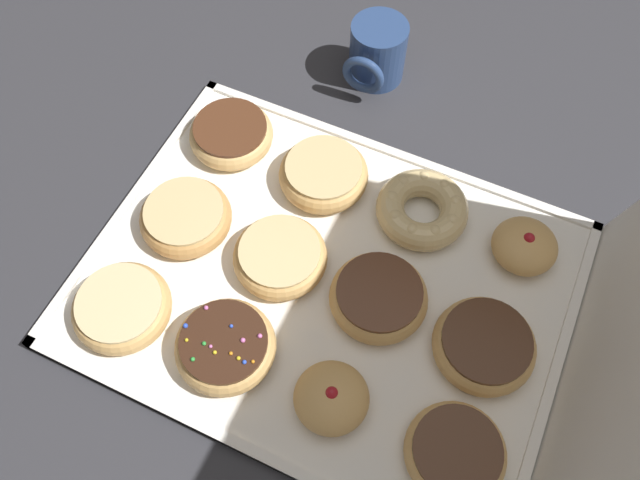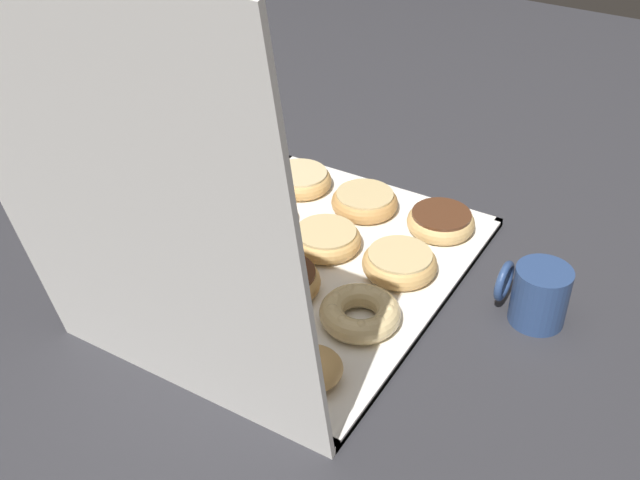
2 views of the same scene
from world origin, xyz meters
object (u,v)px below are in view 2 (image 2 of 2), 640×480
Objects in this scene: glazed_ring_donut_2 at (300,180)px; chocolate_frosted_donut_7 at (281,280)px; jelly_filled_donut_9 at (313,368)px; sprinkle_donut_5 at (262,214)px; glazed_ring_donut_4 at (327,239)px; chocolate_frosted_donut_10 at (227,329)px; glazed_ring_donut_3 at (400,263)px; donut_box at (306,270)px; coffee_mug at (538,293)px; napkin_stack at (101,229)px; chocolate_frosted_donut_0 at (441,221)px; cruller_donut_6 at (360,312)px; jelly_filled_donut_8 at (212,253)px; chocolate_frosted_donut_11 at (155,304)px; glazed_ring_donut_1 at (367,202)px.

glazed_ring_donut_2 is 0.30m from chocolate_frosted_donut_7.
jelly_filled_donut_9 is (-0.14, 0.14, 0.00)m from chocolate_frosted_donut_7.
jelly_filled_donut_9 is (-0.27, 0.27, 0.00)m from sprinkle_donut_5.
chocolate_frosted_donut_10 is at bearing 88.41° from glazed_ring_donut_4.
sprinkle_donut_5 is at bearing -0.53° from glazed_ring_donut_3.
donut_box is at bearing 26.27° from glazed_ring_donut_3.
coffee_mug reaches higher than napkin_stack.
glazed_ring_donut_4 reaches higher than donut_box.
glazed_ring_donut_2 is 0.99× the size of chocolate_frosted_donut_10.
donut_box is 0.25m from chocolate_frosted_donut_0.
cruller_donut_6 is 0.26m from coffee_mug.
cruller_donut_6 is at bearing 89.24° from chocolate_frosted_donut_0.
coffee_mug reaches higher than glazed_ring_donut_2.
jelly_filled_donut_8 is 0.14m from chocolate_frosted_donut_11.
glazed_ring_donut_1 reaches higher than glazed_ring_donut_2.
jelly_filled_donut_8 is at bearing 91.09° from glazed_ring_donut_2.
jelly_filled_donut_9 is at bearing 177.73° from chocolate_frosted_donut_10.
chocolate_frosted_donut_0 is at bearing -93.05° from glazed_ring_donut_3.
jelly_filled_donut_9 is at bearing 152.92° from jelly_filled_donut_8.
jelly_filled_donut_9 reaches higher than donut_box.
jelly_filled_donut_9 is at bearing 124.15° from glazed_ring_donut_2.
chocolate_frosted_donut_10 is at bearing -175.89° from chocolate_frosted_donut_11.
glazed_ring_donut_2 is 0.20m from glazed_ring_donut_4.
sprinkle_donut_5 is 1.39× the size of jelly_filled_donut_8.
coffee_mug reaches higher than cruller_donut_6.
glazed_ring_donut_3 is at bearing 153.18° from glazed_ring_donut_2.
chocolate_frosted_donut_7 is 1.16× the size of coffee_mug.
glazed_ring_donut_2 is 1.01× the size of sprinkle_donut_5.
cruller_donut_6 is 1.08× the size of chocolate_frosted_donut_11.
sprinkle_donut_5 is at bearing 43.90° from glazed_ring_donut_1.
donut_box is 0.07m from chocolate_frosted_donut_7.
glazed_ring_donut_2 is 0.13m from sprinkle_donut_5.
jelly_filled_donut_9 reaches higher than sprinkle_donut_5.
chocolate_frosted_donut_7 is 0.82× the size of napkin_stack.
jelly_filled_donut_8 reaches higher than chocolate_frosted_donut_11.
cruller_donut_6 is at bearing -178.49° from napkin_stack.
coffee_mug reaches higher than glazed_ring_donut_3.
coffee_mug is (-0.48, 0.12, 0.02)m from glazed_ring_donut_2.
jelly_filled_donut_8 reaches higher than glazed_ring_donut_2.
chocolate_frosted_donut_10 is at bearing 108.33° from glazed_ring_donut_2.
donut_box is at bearing 152.37° from sprinkle_donut_5.
glazed_ring_donut_3 is 1.00× the size of cruller_donut_6.
glazed_ring_donut_1 is 1.15× the size of coffee_mug.
chocolate_frosted_donut_7 reaches higher than glazed_ring_donut_4.
coffee_mug is at bearing -176.33° from glazed_ring_donut_3.
chocolate_frosted_donut_0 is 0.98× the size of glazed_ring_donut_1.
glazed_ring_donut_2 is 1.45× the size of jelly_filled_donut_9.
glazed_ring_donut_3 is 1.42× the size of jelly_filled_donut_8.
glazed_ring_donut_1 is 0.40m from chocolate_frosted_donut_10.
jelly_filled_donut_9 is at bearing 134.49° from sprinkle_donut_5.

